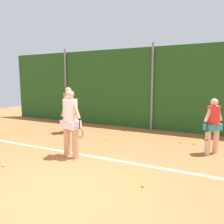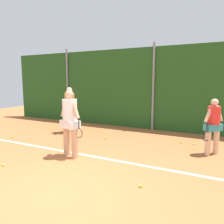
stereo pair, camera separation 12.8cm
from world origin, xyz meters
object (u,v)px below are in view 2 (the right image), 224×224
at_px(tennis_ball_0, 3,165).
at_px(tennis_ball_4, 182,142).
at_px(tennis_ball_7, 141,186).
at_px(player_midcourt, 213,124).
at_px(tennis_ball_1, 12,137).
at_px(player_foreground_near, 70,120).
at_px(player_backcourt_far, 70,107).
at_px(tennis_ball_6, 105,138).
at_px(tennis_ball_3, 194,144).

xyz_separation_m(tennis_ball_0, tennis_ball_4, (3.67, 4.15, 0.00)).
relative_size(tennis_ball_0, tennis_ball_7, 1.00).
xyz_separation_m(player_midcourt, tennis_ball_1, (-6.81, -1.33, -0.88)).
bearing_deg(player_foreground_near, tennis_ball_7, -5.10).
relative_size(player_midcourt, player_backcourt_far, 0.87).
height_order(tennis_ball_6, tennis_ball_7, same).
bearing_deg(player_midcourt, player_backcourt_far, -52.76).
bearing_deg(tennis_ball_4, player_backcourt_far, -174.66).
relative_size(tennis_ball_0, tennis_ball_3, 1.00).
bearing_deg(tennis_ball_6, player_midcourt, -1.94).
bearing_deg(tennis_ball_4, tennis_ball_6, -165.75).
relative_size(player_backcourt_far, tennis_ball_4, 28.38).
relative_size(player_foreground_near, tennis_ball_3, 28.57).
xyz_separation_m(tennis_ball_3, tennis_ball_7, (-0.58, -3.66, 0.00)).
relative_size(player_backcourt_far, tennis_ball_7, 28.38).
xyz_separation_m(player_backcourt_far, tennis_ball_1, (-1.40, -1.71, -1.02)).
height_order(tennis_ball_0, tennis_ball_7, same).
relative_size(player_midcourt, tennis_ball_1, 24.82).
bearing_deg(tennis_ball_0, tennis_ball_7, 8.31).
bearing_deg(player_backcourt_far, player_foreground_near, -147.58).
distance_m(tennis_ball_4, tennis_ball_7, 3.64).
height_order(player_foreground_near, tennis_ball_6, player_foreground_near).
distance_m(player_midcourt, tennis_ball_7, 3.20).
distance_m(player_foreground_near, tennis_ball_6, 2.35).
bearing_deg(tennis_ball_7, tennis_ball_6, 129.33).
bearing_deg(tennis_ball_6, player_backcourt_far, 172.04).
relative_size(player_foreground_near, player_backcourt_far, 1.01).
relative_size(player_backcourt_far, tennis_ball_6, 28.38).
xyz_separation_m(player_foreground_near, tennis_ball_4, (2.59, 2.78, -1.02)).
distance_m(player_backcourt_far, tennis_ball_7, 5.42).
relative_size(player_backcourt_far, tennis_ball_3, 28.38).
height_order(player_backcourt_far, tennis_ball_0, player_backcourt_far).
distance_m(tennis_ball_6, tennis_ball_7, 3.84).
bearing_deg(tennis_ball_3, tennis_ball_6, -167.22).
xyz_separation_m(tennis_ball_0, tennis_ball_7, (3.48, 0.51, 0.00)).
relative_size(player_foreground_near, tennis_ball_7, 28.57).
bearing_deg(tennis_ball_4, player_foreground_near, -132.90).
distance_m(tennis_ball_0, tennis_ball_3, 5.82).
height_order(player_midcourt, tennis_ball_7, player_midcourt).
bearing_deg(player_backcourt_far, tennis_ball_3, -90.35).
xyz_separation_m(player_foreground_near, player_backcourt_far, (-1.84, 2.37, -0.00)).
bearing_deg(tennis_ball_3, tennis_ball_7, -99.06).
bearing_deg(tennis_ball_4, player_midcourt, -38.95).
bearing_deg(tennis_ball_1, player_midcourt, 11.08).
bearing_deg(player_backcourt_far, tennis_ball_4, -90.13).
relative_size(tennis_ball_1, tennis_ball_3, 1.00).
relative_size(player_backcourt_far, tennis_ball_1, 28.38).
height_order(player_midcourt, tennis_ball_6, player_midcourt).
bearing_deg(tennis_ball_1, tennis_ball_6, 24.39).
relative_size(player_midcourt, tennis_ball_7, 24.82).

